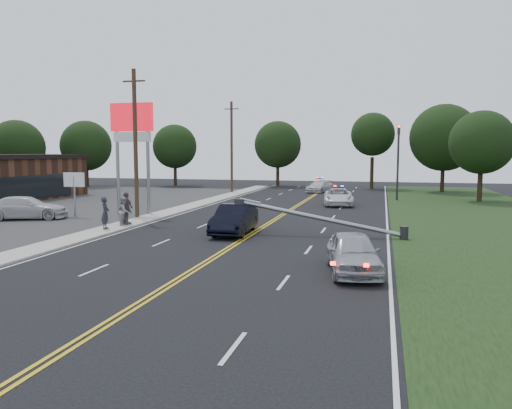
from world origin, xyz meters
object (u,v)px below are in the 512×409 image
(small_sign, at_px, (74,183))
(emergency_b, at_px, (320,186))
(crashed_sedan, at_px, (234,219))
(bystander_d, at_px, (126,208))
(pylon_sign, at_px, (132,131))
(waiting_sedan, at_px, (353,253))
(fallen_streetlight, at_px, (328,219))
(utility_pole_far, at_px, (232,147))
(bystander_b, at_px, (124,211))
(emergency_a, at_px, (338,197))
(bystander_c, at_px, (125,209))
(parked_car, at_px, (26,208))
(bystander_a, at_px, (105,213))
(utility_pole_mid, at_px, (135,144))
(traffic_signal, at_px, (398,155))

(small_sign, xyz_separation_m, emergency_b, (14.06, 25.60, -1.68))
(crashed_sedan, relative_size, bystander_d, 2.47)
(pylon_sign, relative_size, waiting_sedan, 1.80)
(emergency_b, bearing_deg, fallen_streetlight, -65.46)
(small_sign, height_order, utility_pole_far, utility_pole_far)
(pylon_sign, height_order, bystander_b, pylon_sign)
(waiting_sedan, bearing_deg, crashed_sedan, 121.94)
(waiting_sedan, height_order, bystander_b, bystander_b)
(utility_pole_far, xyz_separation_m, emergency_a, (12.53, -9.82, -4.37))
(bystander_c, bearing_deg, pylon_sign, 39.33)
(parked_car, bearing_deg, bystander_a, -135.30)
(pylon_sign, bearing_deg, emergency_a, 36.34)
(crashed_sedan, relative_size, emergency_a, 0.95)
(small_sign, relative_size, utility_pole_mid, 0.31)
(parked_car, height_order, emergency_b, parked_car)
(small_sign, xyz_separation_m, bystander_a, (5.58, -5.29, -1.29))
(utility_pole_far, xyz_separation_m, bystander_c, (0.48, -24.54, -4.16))
(small_sign, bearing_deg, bystander_d, -30.18)
(bystander_b, bearing_deg, small_sign, 47.16)
(emergency_b, bearing_deg, bystander_a, -88.75)
(emergency_a, relative_size, emergency_b, 1.14)
(bystander_a, bearing_deg, bystander_b, -25.62)
(fallen_streetlight, xyz_separation_m, bystander_b, (-12.33, 0.37, 0.06))
(utility_pole_mid, relative_size, parked_car, 1.88)
(emergency_a, bearing_deg, utility_pole_mid, -142.21)
(pylon_sign, xyz_separation_m, fallen_streetlight, (14.69, -6.00, -5.08))
(pylon_sign, bearing_deg, utility_pole_far, 86.28)
(small_sign, height_order, emergency_a, small_sign)
(traffic_signal, bearing_deg, fallen_streetlight, -100.59)
(small_sign, relative_size, bystander_c, 1.92)
(utility_pole_mid, bearing_deg, crashed_sedan, -27.87)
(fallen_streetlight, xyz_separation_m, crashed_sedan, (-5.16, -0.35, -0.11))
(utility_pole_mid, bearing_deg, pylon_sign, 123.02)
(bystander_a, bearing_deg, parked_car, 51.76)
(emergency_b, bearing_deg, crashed_sedan, -75.38)
(pylon_sign, distance_m, bystander_d, 7.65)
(utility_pole_far, height_order, bystander_a, utility_pole_far)
(fallen_streetlight, xyz_separation_m, emergency_a, (-0.86, 16.18, -0.20))
(parked_car, relative_size, bystander_b, 3.11)
(bystander_a, relative_size, bystander_b, 1.08)
(parked_car, xyz_separation_m, emergency_a, (19.71, 14.22, -0.06))
(parked_car, relative_size, emergency_b, 1.18)
(emergency_a, relative_size, bystander_d, 2.59)
(crashed_sedan, relative_size, waiting_sedan, 1.10)
(crashed_sedan, distance_m, waiting_sedan, 10.26)
(pylon_sign, xyz_separation_m, emergency_a, (13.83, 10.18, -5.28))
(parked_car, height_order, bystander_d, bystander_d)
(small_sign, bearing_deg, bystander_a, -43.50)
(utility_pole_mid, height_order, waiting_sedan, utility_pole_mid)
(pylon_sign, height_order, emergency_a, pylon_sign)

